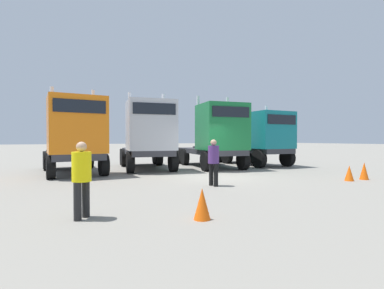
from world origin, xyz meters
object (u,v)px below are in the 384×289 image
at_px(visitor_with_camera, 213,159).
at_px(traffic_cone_mid, 364,171).
at_px(semi_truck_teal, 261,138).
at_px(traffic_cone_near, 349,173).
at_px(traffic_cone_far, 202,204).
at_px(semi_truck_silver, 149,135).
at_px(semi_truck_green, 217,136).
at_px(visitor_in_hivis, 82,174).
at_px(semi_truck_orange, 75,136).

bearing_deg(visitor_with_camera, traffic_cone_mid, -19.18).
bearing_deg(semi_truck_teal, traffic_cone_mid, -1.73).
distance_m(traffic_cone_near, traffic_cone_far, 8.37).
height_order(semi_truck_silver, visitor_with_camera, semi_truck_silver).
height_order(visitor_with_camera, traffic_cone_far, visitor_with_camera).
height_order(semi_truck_silver, semi_truck_green, semi_truck_silver).
xyz_separation_m(visitor_in_hivis, traffic_cone_near, (10.32, 1.05, -0.63)).
bearing_deg(semi_truck_teal, visitor_with_camera, -49.89).
bearing_deg(traffic_cone_mid, semi_truck_orange, 145.97).
distance_m(visitor_in_hivis, traffic_cone_near, 10.40).
bearing_deg(visitor_with_camera, semi_truck_silver, 87.22).
bearing_deg(visitor_with_camera, visitor_in_hivis, -159.53).
bearing_deg(traffic_cone_far, traffic_cone_near, 15.63).
distance_m(semi_truck_green, traffic_cone_near, 7.21).
bearing_deg(traffic_cone_far, semi_truck_silver, 78.34).
relative_size(semi_truck_orange, traffic_cone_mid, 8.71).
height_order(traffic_cone_mid, traffic_cone_far, traffic_cone_mid).
distance_m(semi_truck_green, traffic_cone_far, 10.80).
xyz_separation_m(semi_truck_teal, traffic_cone_mid, (-0.38, -6.95, -1.42)).
bearing_deg(semi_truck_silver, semi_truck_green, 86.18).
xyz_separation_m(visitor_with_camera, traffic_cone_mid, (6.51, -1.42, -0.61)).
relative_size(semi_truck_green, traffic_cone_far, 9.85).
relative_size(semi_truck_green, visitor_with_camera, 3.89).
relative_size(semi_truck_green, visitor_in_hivis, 4.00).
distance_m(semi_truck_orange, visitor_with_camera, 7.23).
relative_size(semi_truck_teal, traffic_cone_far, 8.92).
bearing_deg(semi_truck_silver, traffic_cone_far, -2.77).
relative_size(semi_truck_green, traffic_cone_near, 10.39).
xyz_separation_m(semi_truck_silver, traffic_cone_mid, (6.95, -7.59, -1.56)).
bearing_deg(semi_truck_teal, semi_truck_orange, -90.12).
bearing_deg(traffic_cone_far, visitor_with_camera, 55.95).
relative_size(visitor_in_hivis, visitor_with_camera, 0.97).
bearing_deg(semi_truck_orange, semi_truck_teal, 86.28).
distance_m(traffic_cone_near, traffic_cone_mid, 0.91).
distance_m(semi_truck_orange, traffic_cone_far, 9.73).
bearing_deg(traffic_cone_far, visitor_in_hivis, 152.03).
distance_m(semi_truck_orange, semi_truck_silver, 3.79).
height_order(semi_truck_orange, visitor_in_hivis, semi_truck_orange).
distance_m(visitor_in_hivis, traffic_cone_far, 2.63).
relative_size(traffic_cone_mid, traffic_cone_far, 1.09).
bearing_deg(traffic_cone_near, semi_truck_teal, 79.47).
bearing_deg(visitor_with_camera, traffic_cone_near, -20.73).
height_order(semi_truck_teal, visitor_in_hivis, semi_truck_teal).
distance_m(semi_truck_teal, visitor_with_camera, 8.87).
bearing_deg(traffic_cone_far, semi_truck_teal, 44.44).
xyz_separation_m(semi_truck_silver, visitor_in_hivis, (-4.29, -8.60, -0.97)).
bearing_deg(traffic_cone_mid, visitor_with_camera, 167.66).
height_order(semi_truck_teal, traffic_cone_far, semi_truck_teal).
height_order(semi_truck_silver, visitor_in_hivis, semi_truck_silver).
bearing_deg(semi_truck_teal, traffic_cone_far, -44.20).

